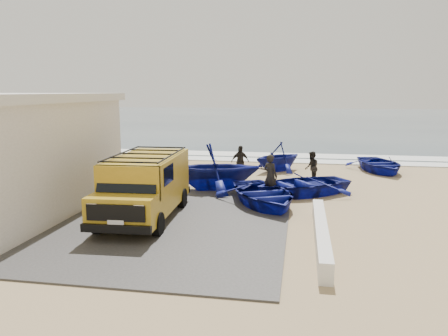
{
  "coord_description": "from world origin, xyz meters",
  "views": [
    {
      "loc": [
        4.34,
        -15.55,
        4.38
      ],
      "look_at": [
        1.19,
        2.2,
        1.2
      ],
      "focal_mm": 35.0,
      "sensor_mm": 36.0,
      "label": 1
    }
  ],
  "objects_px": {
    "boat_near_right": "(301,184)",
    "fisherman_front": "(270,176)",
    "boat_far_left": "(278,157)",
    "boat_far_right": "(379,164)",
    "fisherman_middle": "(312,168)",
    "boat_near_left": "(263,194)",
    "fisherman_back": "(240,162)",
    "boat_mid_left": "(215,167)",
    "parapet": "(321,233)",
    "van": "(145,184)"
  },
  "relations": [
    {
      "from": "boat_near_right",
      "to": "fisherman_middle",
      "type": "height_order",
      "value": "fisherman_middle"
    },
    {
      "from": "fisherman_back",
      "to": "boat_near_right",
      "type": "bearing_deg",
      "value": -76.23
    },
    {
      "from": "boat_mid_left",
      "to": "boat_near_left",
      "type": "bearing_deg",
      "value": -147.97
    },
    {
      "from": "boat_mid_left",
      "to": "van",
      "type": "bearing_deg",
      "value": 148.66
    },
    {
      "from": "boat_mid_left",
      "to": "boat_far_right",
      "type": "xyz_separation_m",
      "value": [
        8.03,
        6.02,
        -0.62
      ]
    },
    {
      "from": "van",
      "to": "boat_far_right",
      "type": "relative_size",
      "value": 1.31
    },
    {
      "from": "boat_far_right",
      "to": "boat_near_right",
      "type": "bearing_deg",
      "value": -136.72
    },
    {
      "from": "boat_far_right",
      "to": "fisherman_front",
      "type": "relative_size",
      "value": 2.27
    },
    {
      "from": "van",
      "to": "boat_far_right",
      "type": "height_order",
      "value": "van"
    },
    {
      "from": "boat_near_right",
      "to": "fisherman_back",
      "type": "xyz_separation_m",
      "value": [
        -3.12,
        3.28,
        0.38
      ]
    },
    {
      "from": "fisherman_front",
      "to": "boat_near_right",
      "type": "bearing_deg",
      "value": -118.33
    },
    {
      "from": "boat_near_left",
      "to": "fisherman_middle",
      "type": "xyz_separation_m",
      "value": [
        1.93,
        4.38,
        0.33
      ]
    },
    {
      "from": "fisherman_front",
      "to": "fisherman_back",
      "type": "xyz_separation_m",
      "value": [
        -1.83,
        3.98,
        -0.08
      ]
    },
    {
      "from": "boat_far_right",
      "to": "fisherman_front",
      "type": "distance_m",
      "value": 8.85
    },
    {
      "from": "boat_near_left",
      "to": "fisherman_middle",
      "type": "distance_m",
      "value": 4.8
    },
    {
      "from": "boat_near_left",
      "to": "fisherman_front",
      "type": "distance_m",
      "value": 1.49
    },
    {
      "from": "boat_far_left",
      "to": "boat_mid_left",
      "type": "bearing_deg",
      "value": -71.79
    },
    {
      "from": "parapet",
      "to": "boat_far_left",
      "type": "xyz_separation_m",
      "value": [
        -1.9,
        11.5,
        0.54
      ]
    },
    {
      "from": "boat_mid_left",
      "to": "boat_far_left",
      "type": "bearing_deg",
      "value": -39.03
    },
    {
      "from": "boat_far_left",
      "to": "boat_far_right",
      "type": "relative_size",
      "value": 0.75
    },
    {
      "from": "fisherman_front",
      "to": "fisherman_middle",
      "type": "relative_size",
      "value": 1.16
    },
    {
      "from": "boat_far_right",
      "to": "fisherman_back",
      "type": "relative_size",
      "value": 2.49
    },
    {
      "from": "boat_near_right",
      "to": "fisherman_back",
      "type": "bearing_deg",
      "value": -169.46
    },
    {
      "from": "van",
      "to": "boat_near_left",
      "type": "bearing_deg",
      "value": 29.64
    },
    {
      "from": "fisherman_back",
      "to": "boat_far_right",
      "type": "bearing_deg",
      "value": -7.9
    },
    {
      "from": "fisherman_front",
      "to": "fisherman_middle",
      "type": "xyz_separation_m",
      "value": [
        1.75,
        2.98,
        -0.12
      ]
    },
    {
      "from": "parapet",
      "to": "van",
      "type": "height_order",
      "value": "van"
    },
    {
      "from": "boat_far_right",
      "to": "fisherman_middle",
      "type": "xyz_separation_m",
      "value": [
        -3.76,
        -3.94,
        0.36
      ]
    },
    {
      "from": "boat_mid_left",
      "to": "boat_far_left",
      "type": "xyz_separation_m",
      "value": [
        2.51,
        5.29,
        -0.24
      ]
    },
    {
      "from": "boat_near_left",
      "to": "fisherman_back",
      "type": "bearing_deg",
      "value": 82.3
    },
    {
      "from": "boat_near_right",
      "to": "fisherman_front",
      "type": "distance_m",
      "value": 1.53
    },
    {
      "from": "van",
      "to": "fisherman_front",
      "type": "distance_m",
      "value": 5.59
    },
    {
      "from": "fisherman_middle",
      "to": "boat_near_right",
      "type": "bearing_deg",
      "value": -14.63
    },
    {
      "from": "boat_mid_left",
      "to": "fisherman_front",
      "type": "distance_m",
      "value": 2.69
    },
    {
      "from": "boat_near_right",
      "to": "boat_far_left",
      "type": "distance_m",
      "value": 5.65
    },
    {
      "from": "boat_far_right",
      "to": "fisherman_back",
      "type": "xyz_separation_m",
      "value": [
        -7.34,
        -2.94,
        0.4
      ]
    },
    {
      "from": "boat_mid_left",
      "to": "fisherman_back",
      "type": "height_order",
      "value": "boat_mid_left"
    },
    {
      "from": "boat_far_left",
      "to": "fisherman_front",
      "type": "distance_m",
      "value": 6.18
    },
    {
      "from": "boat_mid_left",
      "to": "fisherman_back",
      "type": "distance_m",
      "value": 3.17
    },
    {
      "from": "parapet",
      "to": "fisherman_back",
      "type": "xyz_separation_m",
      "value": [
        -3.71,
        9.3,
        0.55
      ]
    },
    {
      "from": "fisherman_front",
      "to": "boat_mid_left",
      "type": "bearing_deg",
      "value": 13.95
    },
    {
      "from": "parapet",
      "to": "van",
      "type": "relative_size",
      "value": 1.12
    },
    {
      "from": "parapet",
      "to": "boat_far_left",
      "type": "height_order",
      "value": "boat_far_left"
    },
    {
      "from": "boat_far_left",
      "to": "boat_near_right",
      "type": "bearing_deg",
      "value": -33.02
    },
    {
      "from": "van",
      "to": "boat_near_left",
      "type": "relative_size",
      "value": 1.22
    },
    {
      "from": "boat_near_left",
      "to": "boat_far_right",
      "type": "distance_m",
      "value": 10.08
    },
    {
      "from": "boat_mid_left",
      "to": "boat_far_right",
      "type": "bearing_deg",
      "value": -66.79
    },
    {
      "from": "fisherman_middle",
      "to": "fisherman_back",
      "type": "xyz_separation_m",
      "value": [
        -3.58,
        1.0,
        0.04
      ]
    },
    {
      "from": "parapet",
      "to": "boat_near_left",
      "type": "bearing_deg",
      "value": 117.68
    },
    {
      "from": "van",
      "to": "boat_far_left",
      "type": "xyz_separation_m",
      "value": [
        4.02,
        10.03,
        -0.41
      ]
    }
  ]
}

